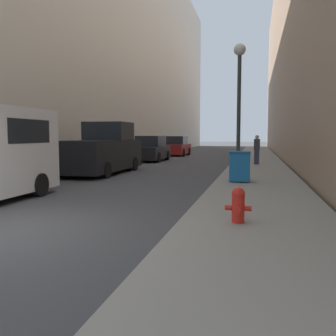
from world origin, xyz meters
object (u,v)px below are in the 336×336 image
object	(u,v)px
lamppost	(239,90)
parked_sedan_near	(151,150)
fire_hydrant	(238,204)
pickup_truck	(102,151)
pedestrian_on_sidewalk	(257,150)
parked_sedan_far	(176,147)
trash_bin	(240,166)

from	to	relation	value
lamppost	parked_sedan_near	bearing A→B (deg)	126.97
fire_hydrant	parked_sedan_near	size ratio (longest dim) A/B	0.15
lamppost	pickup_truck	world-z (taller)	lamppost
lamppost	pedestrian_on_sidewalk	world-z (taller)	lamppost
pickup_truck	fire_hydrant	bearing A→B (deg)	-54.21
pickup_truck	pedestrian_on_sidewalk	world-z (taller)	pickup_truck
lamppost	parked_sedan_near	xyz separation A→B (m)	(-5.97, 7.94, -2.75)
pickup_truck	parked_sedan_far	size ratio (longest dim) A/B	1.25
fire_hydrant	pedestrian_on_sidewalk	world-z (taller)	pedestrian_on_sidewalk
trash_bin	parked_sedan_near	bearing A→B (deg)	119.49
trash_bin	parked_sedan_far	bearing A→B (deg)	108.42
trash_bin	pickup_truck	bearing A→B (deg)	155.48
trash_bin	pickup_truck	world-z (taller)	pickup_truck
pedestrian_on_sidewalk	fire_hydrant	bearing A→B (deg)	-91.38
pickup_truck	lamppost	bearing A→B (deg)	1.81
parked_sedan_far	pedestrian_on_sidewalk	world-z (taller)	pedestrian_on_sidewalk
lamppost	parked_sedan_far	xyz separation A→B (m)	(-5.83, 15.13, -2.76)
trash_bin	lamppost	size ratio (longest dim) A/B	0.19
parked_sedan_near	lamppost	bearing A→B (deg)	-53.03
lamppost	parked_sedan_far	bearing A→B (deg)	111.08
trash_bin	pedestrian_on_sidewalk	world-z (taller)	pedestrian_on_sidewalk
parked_sedan_far	fire_hydrant	bearing A→B (deg)	-75.47
lamppost	parked_sedan_far	size ratio (longest dim) A/B	1.18
lamppost	pedestrian_on_sidewalk	xyz separation A→B (m)	(0.76, 5.01, -2.58)
trash_bin	pickup_truck	size ratio (longest dim) A/B	0.18
parked_sedan_near	pedestrian_on_sidewalk	distance (m)	7.34
pedestrian_on_sidewalk	parked_sedan_far	bearing A→B (deg)	123.07
trash_bin	parked_sedan_far	distance (m)	19.09
lamppost	parked_sedan_near	distance (m)	10.31
trash_bin	parked_sedan_near	xyz separation A→B (m)	(-6.17, 10.92, 0.10)
pickup_truck	parked_sedan_near	xyz separation A→B (m)	(-0.05, 8.12, -0.22)
parked_sedan_near	pedestrian_on_sidewalk	xyz separation A→B (m)	(6.73, -2.93, 0.17)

